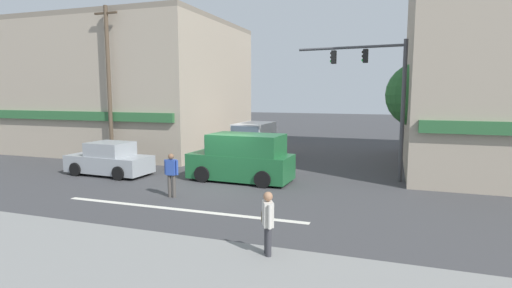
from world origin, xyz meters
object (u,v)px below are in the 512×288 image
Objects in this scene: sedan_crossing_leftbound at (109,160)px; van_approaching_near at (253,142)px; utility_pole_near_left at (109,84)px; traffic_light_mast at (381,87)px; pedestrian_foreground_with_bag at (268,222)px; van_crossing_center at (242,159)px; street_tree at (419,95)px; pedestrian_mid_crossing at (171,173)px.

sedan_crossing_leftbound is 0.90× the size of van_approaching_near.
utility_pole_near_left is 1.37× the size of traffic_light_mast.
sedan_crossing_leftbound is (-12.22, -3.13, -3.46)m from traffic_light_mast.
traffic_light_mast is 10.82m from pedestrian_foreground_with_bag.
van_crossing_center reaches higher than sedan_crossing_leftbound.
van_approaching_near is at bearing 32.53° from utility_pole_near_left.
traffic_light_mast is at bearing -120.75° from street_tree.
street_tree is 16.27m from utility_pole_near_left.
sedan_crossing_leftbound is at bearing 151.77° from pedestrian_mid_crossing.
sedan_crossing_leftbound is at bearing -156.43° from street_tree.
pedestrian_mid_crossing is (0.09, -9.54, -0.06)m from van_approaching_near.
traffic_light_mast reaches higher than pedestrian_mid_crossing.
pedestrian_foreground_with_bag is (-2.08, -10.12, -3.22)m from traffic_light_mast.
pedestrian_foreground_with_bag is (10.13, -6.99, 0.24)m from sedan_crossing_leftbound.
van_crossing_center is 1.12× the size of sedan_crossing_leftbound.
sedan_crossing_leftbound is 12.31m from pedestrian_foreground_with_bag.
utility_pole_near_left is 8.74m from van_approaching_near.
van_crossing_center is at bearing -75.21° from van_approaching_near.
van_crossing_center reaches higher than pedestrian_mid_crossing.
utility_pole_near_left is 5.10× the size of pedestrian_mid_crossing.
street_tree is 1.18× the size of van_approaching_near.
utility_pole_near_left reaches higher than pedestrian_mid_crossing.
street_tree is 15.57m from sedan_crossing_leftbound.
utility_pole_near_left is at bearing -177.56° from traffic_light_mast.
traffic_light_mast reaches higher than street_tree.
pedestrian_mid_crossing is at bearing -37.18° from utility_pole_near_left.
street_tree is at bearing 12.70° from utility_pole_near_left.
utility_pole_near_left is 1.82× the size of van_crossing_center.
street_tree reaches higher than sedan_crossing_leftbound.
pedestrian_foreground_with_bag is (5.22, -13.85, -0.05)m from van_approaching_near.
pedestrian_mid_crossing is at bearing -28.23° from sedan_crossing_leftbound.
van_crossing_center is at bearing 7.12° from sedan_crossing_leftbound.
utility_pole_near_left is 2.04× the size of sedan_crossing_leftbound.
traffic_light_mast is at bearing 38.87° from pedestrian_mid_crossing.
van_approaching_near is 2.77× the size of pedestrian_mid_crossing.
street_tree is 1.16× the size of van_crossing_center.
street_tree is 0.88× the size of traffic_light_mast.
sedan_crossing_leftbound is (1.87, -2.53, -3.70)m from utility_pole_near_left.
van_crossing_center is at bearing 114.91° from pedestrian_foreground_with_bag.
van_approaching_near is at bearing 152.94° from traffic_light_mast.
traffic_light_mast reaches higher than pedestrian_foreground_with_bag.
utility_pole_near_left is 14.10m from traffic_light_mast.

